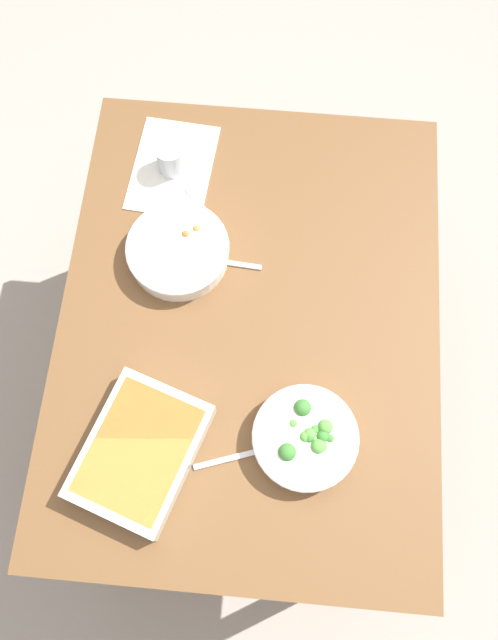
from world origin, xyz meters
TOP-DOWN VIEW (x-y plane):
  - ground_plane at (0.00, 0.00)m, footprint 6.00×6.00m
  - dining_table at (0.00, 0.00)m, footprint 1.20×0.90m
  - placemat at (0.40, 0.23)m, footprint 0.30×0.22m
  - stew_bowl at (0.15, 0.18)m, footprint 0.25×0.25m
  - broccoli_bowl at (-0.27, -0.15)m, footprint 0.23×0.23m
  - baking_dish at (-0.33, 0.21)m, footprint 0.35×0.30m
  - drink_cup at (0.40, 0.23)m, footprint 0.07×0.07m
  - spoon_by_stew at (0.14, 0.09)m, footprint 0.03×0.18m
  - spoon_by_broccoli at (-0.31, -0.02)m, footprint 0.07×0.17m
  - spoon_spare at (0.30, 0.15)m, footprint 0.15×0.13m

SIDE VIEW (x-z plane):
  - ground_plane at x=0.00m, z-range 0.00..0.00m
  - dining_table at x=0.00m, z-range 0.28..1.02m
  - placemat at x=0.40m, z-range 0.74..0.74m
  - spoon_by_stew at x=0.14m, z-range 0.74..0.75m
  - spoon_by_broccoli at x=-0.31m, z-range 0.74..0.75m
  - spoon_spare at x=0.30m, z-range 0.74..0.75m
  - broccoli_bowl at x=-0.27m, z-range 0.74..0.80m
  - stew_bowl at x=0.15m, z-range 0.74..0.80m
  - baking_dish at x=-0.33m, z-range 0.74..0.80m
  - drink_cup at x=0.40m, z-range 0.74..0.82m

